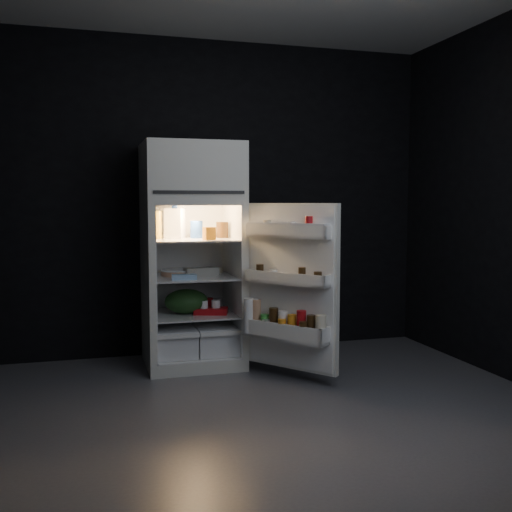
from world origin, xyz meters
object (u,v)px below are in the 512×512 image
object	(u,v)px
egg_carton	(201,272)
yogurt_tray	(211,311)
fridge_door	(289,290)
milk_jug	(175,223)
refrigerator	(191,247)

from	to	relation	value
egg_carton	yogurt_tray	world-z (taller)	egg_carton
fridge_door	milk_jug	xyz separation A→B (m)	(-0.73, 0.73, 0.47)
fridge_door	yogurt_tray	xyz separation A→B (m)	(-0.47, 0.54, -0.23)
refrigerator	egg_carton	distance (m)	0.22
fridge_door	yogurt_tray	bearing A→B (deg)	130.99
refrigerator	milk_jug	world-z (taller)	refrigerator
refrigerator	fridge_door	xyz separation A→B (m)	(0.60, -0.67, -0.28)
fridge_door	milk_jug	size ratio (longest dim) A/B	5.08
milk_jug	yogurt_tray	bearing A→B (deg)	-11.54
fridge_door	egg_carton	distance (m)	0.81
refrigerator	milk_jug	bearing A→B (deg)	156.45
fridge_door	refrigerator	bearing A→B (deg)	131.78
refrigerator	milk_jug	distance (m)	0.23
fridge_door	egg_carton	xyz separation A→B (m)	(-0.54, 0.59, 0.08)
egg_carton	yogurt_tray	xyz separation A→B (m)	(0.07, -0.05, -0.31)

